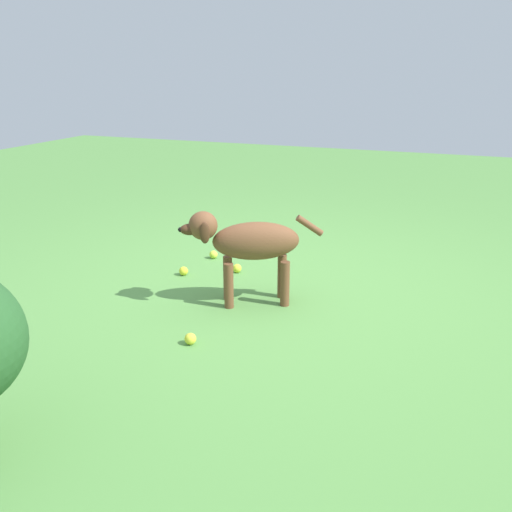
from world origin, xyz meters
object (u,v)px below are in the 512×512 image
(tennis_ball_2, at_px, (237,268))
(tennis_ball_1, at_px, (190,339))
(dog, at_px, (248,243))
(tennis_ball_3, at_px, (184,271))
(tennis_ball_4, at_px, (214,255))
(tennis_ball_0, at_px, (257,253))

(tennis_ball_2, bearing_deg, tennis_ball_1, -79.76)
(dog, xyz_separation_m, tennis_ball_1, (-0.08, -0.65, -0.38))
(tennis_ball_3, relative_size, tennis_ball_4, 1.00)
(tennis_ball_1, relative_size, tennis_ball_4, 1.00)
(tennis_ball_2, bearing_deg, tennis_ball_4, 143.19)
(tennis_ball_1, bearing_deg, tennis_ball_3, 120.32)
(tennis_ball_4, bearing_deg, dog, -50.47)
(dog, height_order, tennis_ball_2, dog)
(tennis_ball_3, distance_m, tennis_ball_4, 0.42)
(tennis_ball_0, distance_m, tennis_ball_1, 1.54)
(tennis_ball_0, xyz_separation_m, tennis_ball_1, (0.20, -1.53, 0.00))
(tennis_ball_0, height_order, tennis_ball_1, same)
(tennis_ball_0, distance_m, tennis_ball_3, 0.69)
(tennis_ball_2, bearing_deg, dog, -59.62)
(dog, xyz_separation_m, tennis_ball_0, (-0.27, 0.88, -0.38))
(tennis_ball_1, height_order, tennis_ball_2, same)
(tennis_ball_1, relative_size, tennis_ball_3, 1.00)
(dog, distance_m, tennis_ball_2, 0.68)
(tennis_ball_1, bearing_deg, dog, 83.17)
(tennis_ball_1, distance_m, tennis_ball_4, 1.46)
(tennis_ball_4, bearing_deg, tennis_ball_3, -95.78)
(tennis_ball_0, distance_m, tennis_ball_4, 0.35)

